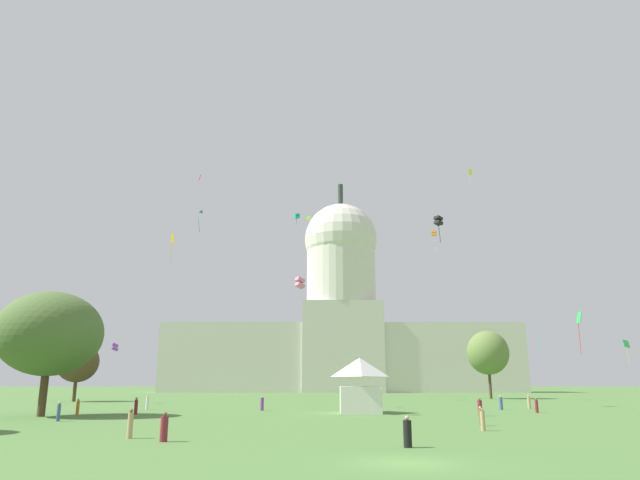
{
  "coord_description": "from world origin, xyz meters",
  "views": [
    {
      "loc": [
        -4.0,
        -26.08,
        3.41
      ],
      "look_at": [
        -3.04,
        67.39,
        26.58
      ],
      "focal_mm": 32.12,
      "sensor_mm": 36.0,
      "label": 1
    }
  ],
  "objects_px": {
    "kite_gold_mid": "(172,242)",
    "kite_green_low_b": "(626,345)",
    "person_orange_back_center": "(78,407)",
    "person_maroon_near_tree_west": "(537,406)",
    "person_purple_edge_west": "(262,404)",
    "person_tan_front_left": "(130,425)",
    "person_tan_near_tent": "(483,420)",
    "kite_blue_mid": "(199,215)",
    "kite_red_mid": "(200,177)",
    "kite_violet_low": "(115,347)",
    "kite_white_high": "(438,244)",
    "kite_cyan_low": "(539,331)",
    "person_white_near_tree_east": "(147,403)",
    "person_denim_back_left": "(59,412)",
    "kite_lime_high": "(308,218)",
    "person_black_mid_left": "(407,433)",
    "person_denim_aisle_center": "(501,403)",
    "person_olive_mid_center": "(481,417)",
    "kite_green_low": "(579,323)",
    "kite_orange_mid": "(434,233)",
    "kite_turquoise_low": "(359,359)",
    "kite_yellow_high": "(470,173)",
    "capitol_building": "(342,325)",
    "person_maroon_front_center": "(164,428)",
    "tree_west_near": "(78,362)",
    "person_maroon_mid_right": "(136,406)",
    "kite_turquoise_mid": "(297,216)",
    "kite_pink_low": "(300,283)",
    "tree_west_mid": "(50,333)",
    "event_tent": "(360,385)",
    "person_maroon_lawn_far_right": "(480,408)",
    "person_tan_lawn_far_left": "(529,402)",
    "kite_black_mid": "(438,221)"
  },
  "relations": [
    {
      "from": "kite_gold_mid",
      "to": "kite_green_low_b",
      "type": "distance_m",
      "value": 66.04
    },
    {
      "from": "person_orange_back_center",
      "to": "person_maroon_near_tree_west",
      "type": "relative_size",
      "value": 1.05
    },
    {
      "from": "person_purple_edge_west",
      "to": "person_tan_front_left",
      "type": "distance_m",
      "value": 35.2
    },
    {
      "from": "person_tan_near_tent",
      "to": "kite_blue_mid",
      "type": "xyz_separation_m",
      "value": [
        -33.51,
        59.52,
        32.62
      ]
    },
    {
      "from": "kite_blue_mid",
      "to": "kite_green_low_b",
      "type": "height_order",
      "value": "kite_blue_mid"
    },
    {
      "from": "kite_red_mid",
      "to": "kite_violet_low",
      "type": "xyz_separation_m",
      "value": [
        -15.98,
        17.12,
        -23.11
      ]
    },
    {
      "from": "kite_white_high",
      "to": "kite_cyan_low",
      "type": "distance_m",
      "value": 36.88
    },
    {
      "from": "person_white_near_tree_east",
      "to": "person_denim_back_left",
      "type": "bearing_deg",
      "value": -12.24
    },
    {
      "from": "kite_lime_high",
      "to": "person_orange_back_center",
      "type": "bearing_deg",
      "value": -54.14
    },
    {
      "from": "person_black_mid_left",
      "to": "person_denim_back_left",
      "type": "relative_size",
      "value": 0.96
    },
    {
      "from": "person_purple_edge_west",
      "to": "kite_cyan_low",
      "type": "distance_m",
      "value": 63.39
    },
    {
      "from": "person_denim_aisle_center",
      "to": "person_olive_mid_center",
      "type": "xyz_separation_m",
      "value": [
        -10.09,
        -26.58,
        -0.1
      ]
    },
    {
      "from": "person_white_near_tree_east",
      "to": "kite_green_low",
      "type": "bearing_deg",
      "value": 68.76
    },
    {
      "from": "person_tan_near_tent",
      "to": "kite_red_mid",
      "type": "xyz_separation_m",
      "value": [
        -28.56,
        35.41,
        31.27
      ]
    },
    {
      "from": "kite_orange_mid",
      "to": "kite_green_low_b",
      "type": "height_order",
      "value": "kite_orange_mid"
    },
    {
      "from": "kite_violet_low",
      "to": "kite_gold_mid",
      "type": "relative_size",
      "value": 0.32
    },
    {
      "from": "kite_green_low",
      "to": "kite_red_mid",
      "type": "bearing_deg",
      "value": -76.07
    },
    {
      "from": "kite_lime_high",
      "to": "person_denim_aisle_center",
      "type": "bearing_deg",
      "value": -15.81
    },
    {
      "from": "kite_gold_mid",
      "to": "kite_turquoise_low",
      "type": "bearing_deg",
      "value": -45.98
    },
    {
      "from": "kite_red_mid",
      "to": "kite_yellow_high",
      "type": "bearing_deg",
      "value": 161.56
    },
    {
      "from": "kite_red_mid",
      "to": "capitol_building",
      "type": "bearing_deg",
      "value": -166.94
    },
    {
      "from": "capitol_building",
      "to": "person_maroon_front_center",
      "type": "bearing_deg",
      "value": -96.49
    },
    {
      "from": "tree_west_near",
      "to": "kite_orange_mid",
      "type": "distance_m",
      "value": 71.09
    },
    {
      "from": "person_maroon_mid_right",
      "to": "kite_turquoise_mid",
      "type": "bearing_deg",
      "value": -123.38
    },
    {
      "from": "kite_violet_low",
      "to": "kite_pink_low",
      "type": "height_order",
      "value": "kite_pink_low"
    },
    {
      "from": "tree_west_mid",
      "to": "person_olive_mid_center",
      "type": "relative_size",
      "value": 9.94
    },
    {
      "from": "person_tan_near_tent",
      "to": "person_maroon_near_tree_west",
      "type": "height_order",
      "value": "person_maroon_near_tree_west"
    },
    {
      "from": "tree_west_near",
      "to": "person_maroon_mid_right",
      "type": "xyz_separation_m",
      "value": [
        22.96,
        -40.24,
        -5.96
      ]
    },
    {
      "from": "event_tent",
      "to": "kite_gold_mid",
      "type": "xyz_separation_m",
      "value": [
        -26.08,
        15.58,
        20.34
      ]
    },
    {
      "from": "person_maroon_lawn_far_right",
      "to": "kite_green_low",
      "type": "bearing_deg",
      "value": -161.33
    },
    {
      "from": "person_tan_lawn_far_left",
      "to": "kite_turquoise_mid",
      "type": "height_order",
      "value": "kite_turquoise_mid"
    },
    {
      "from": "kite_turquoise_low",
      "to": "kite_blue_mid",
      "type": "height_order",
      "value": "kite_blue_mid"
    },
    {
      "from": "person_tan_near_tent",
      "to": "kite_green_low_b",
      "type": "xyz_separation_m",
      "value": [
        31.33,
        37.56,
        7.57
      ]
    },
    {
      "from": "person_denim_aisle_center",
      "to": "person_tan_front_left",
      "type": "height_order",
      "value": "person_tan_front_left"
    },
    {
      "from": "kite_turquoise_mid",
      "to": "person_purple_edge_west",
      "type": "bearing_deg",
      "value": 151.93
    },
    {
      "from": "capitol_building",
      "to": "kite_blue_mid",
      "type": "bearing_deg",
      "value": -108.51
    },
    {
      "from": "kite_green_low",
      "to": "person_tan_near_tent",
      "type": "bearing_deg",
      "value": -8.44
    },
    {
      "from": "kite_red_mid",
      "to": "kite_black_mid",
      "type": "distance_m",
      "value": 35.42
    },
    {
      "from": "kite_violet_low",
      "to": "kite_pink_low",
      "type": "bearing_deg",
      "value": 15.98
    },
    {
      "from": "kite_red_mid",
      "to": "tree_west_mid",
      "type": "bearing_deg",
      "value": -5.29
    },
    {
      "from": "kite_white_high",
      "to": "kite_green_low_b",
      "type": "relative_size",
      "value": 0.68
    },
    {
      "from": "kite_red_mid",
      "to": "kite_pink_low",
      "type": "relative_size",
      "value": 0.7
    },
    {
      "from": "tree_west_near",
      "to": "person_purple_edge_west",
      "type": "height_order",
      "value": "tree_west_near"
    },
    {
      "from": "person_olive_mid_center",
      "to": "kite_cyan_low",
      "type": "xyz_separation_m",
      "value": [
        29.89,
        62.72,
        12.2
      ]
    },
    {
      "from": "kite_pink_low",
      "to": "kite_violet_low",
      "type": "bearing_deg",
      "value": 12.14
    },
    {
      "from": "capitol_building",
      "to": "person_purple_edge_west",
      "type": "xyz_separation_m",
      "value": [
        -15.58,
        -121.86,
        -21.01
      ]
    },
    {
      "from": "kite_red_mid",
      "to": "person_maroon_mid_right",
      "type": "bearing_deg",
      "value": 15.23
    },
    {
      "from": "kite_green_low_b",
      "to": "person_maroon_near_tree_west",
      "type": "bearing_deg",
      "value": -117.22
    },
    {
      "from": "person_maroon_mid_right",
      "to": "kite_violet_low",
      "type": "xyz_separation_m",
      "value": [
        -13.43,
        31.06,
        8.05
      ]
    },
    {
      "from": "person_maroon_near_tree_west",
      "to": "kite_blue_mid",
      "type": "relative_size",
      "value": 0.44
    }
  ]
}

